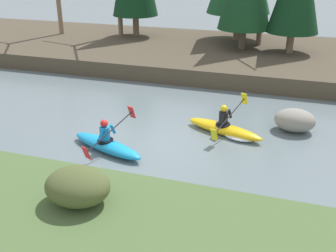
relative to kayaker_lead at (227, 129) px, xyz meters
The scene contains 6 objects.
ground_plane 2.77m from the kayaker_lead, 147.56° to the right, with size 90.00×90.00×0.00m, color slate.
riverbank_far 9.41m from the kayaker_lead, 104.34° to the left, with size 44.00×9.41×0.76m.
shrub_clump_second 6.30m from the kayaker_lead, 109.71° to the right, with size 1.37×1.14×0.74m.
kayaker_lead is the anchor object (origin of this frame).
kayaker_middle 3.94m from the kayaker_lead, 145.54° to the right, with size 2.74×2.00×1.20m.
boulder_midstream 2.32m from the kayaker_lead, 25.75° to the left, with size 1.34×1.05×0.76m.
Camera 1 is at (4.03, -10.24, 5.58)m, focal length 42.00 mm.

